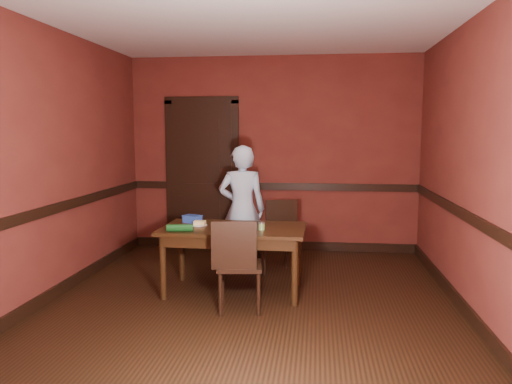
% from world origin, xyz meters
% --- Properties ---
extents(floor, '(4.00, 4.50, 0.01)m').
position_xyz_m(floor, '(0.00, 0.00, 0.00)').
color(floor, black).
rests_on(floor, ground).
extents(ceiling, '(4.00, 4.50, 0.01)m').
position_xyz_m(ceiling, '(0.00, 0.00, 2.70)').
color(ceiling, white).
rests_on(ceiling, ground).
extents(wall_back, '(4.00, 0.02, 2.70)m').
position_xyz_m(wall_back, '(0.00, 2.25, 1.35)').
color(wall_back, maroon).
rests_on(wall_back, ground).
extents(wall_front, '(4.00, 0.02, 2.70)m').
position_xyz_m(wall_front, '(0.00, -2.25, 1.35)').
color(wall_front, maroon).
rests_on(wall_front, ground).
extents(wall_left, '(0.02, 4.50, 2.70)m').
position_xyz_m(wall_left, '(-2.00, 0.00, 1.35)').
color(wall_left, maroon).
rests_on(wall_left, ground).
extents(wall_right, '(0.02, 4.50, 2.70)m').
position_xyz_m(wall_right, '(2.00, 0.00, 1.35)').
color(wall_right, maroon).
rests_on(wall_right, ground).
extents(dado_back, '(4.00, 0.03, 0.10)m').
position_xyz_m(dado_back, '(0.00, 2.23, 0.90)').
color(dado_back, black).
rests_on(dado_back, ground).
extents(dado_left, '(0.03, 4.50, 0.10)m').
position_xyz_m(dado_left, '(-1.99, 0.00, 0.90)').
color(dado_left, black).
rests_on(dado_left, ground).
extents(dado_right, '(0.03, 4.50, 0.10)m').
position_xyz_m(dado_right, '(1.99, 0.00, 0.90)').
color(dado_right, black).
rests_on(dado_right, ground).
extents(baseboard_back, '(4.00, 0.03, 0.12)m').
position_xyz_m(baseboard_back, '(0.00, 2.23, 0.06)').
color(baseboard_back, black).
rests_on(baseboard_back, ground).
extents(baseboard_left, '(0.03, 4.50, 0.12)m').
position_xyz_m(baseboard_left, '(-1.99, 0.00, 0.06)').
color(baseboard_left, black).
rests_on(baseboard_left, ground).
extents(baseboard_right, '(0.03, 4.50, 0.12)m').
position_xyz_m(baseboard_right, '(1.99, 0.00, 0.06)').
color(baseboard_right, black).
rests_on(baseboard_right, ground).
extents(door, '(1.05, 0.07, 2.20)m').
position_xyz_m(door, '(-1.00, 2.22, 1.09)').
color(door, black).
rests_on(door, ground).
extents(dining_table, '(1.48, 0.84, 0.69)m').
position_xyz_m(dining_table, '(-0.23, 0.30, 0.34)').
color(dining_table, black).
rests_on(dining_table, floor).
extents(chair_far, '(0.49, 0.49, 0.84)m').
position_xyz_m(chair_far, '(0.14, 1.13, 0.42)').
color(chair_far, black).
rests_on(chair_far, floor).
extents(chair_near, '(0.46, 0.46, 0.87)m').
position_xyz_m(chair_near, '(-0.09, -0.20, 0.44)').
color(chair_near, black).
rests_on(chair_near, floor).
extents(person, '(0.59, 0.43, 1.51)m').
position_xyz_m(person, '(-0.25, 1.06, 0.76)').
color(person, '#B0CBE8').
rests_on(person, floor).
extents(sandwich_plate, '(0.24, 0.24, 0.06)m').
position_xyz_m(sandwich_plate, '(-0.17, 0.19, 0.70)').
color(sandwich_plate, white).
rests_on(sandwich_plate, dining_table).
extents(sauce_jar, '(0.07, 0.07, 0.08)m').
position_xyz_m(sauce_jar, '(0.08, 0.18, 0.73)').
color(sauce_jar, '#739B4B').
rests_on(sauce_jar, dining_table).
extents(cheese_saucer, '(0.16, 0.16, 0.05)m').
position_xyz_m(cheese_saucer, '(-0.59, 0.34, 0.71)').
color(cheese_saucer, white).
rests_on(cheese_saucer, dining_table).
extents(food_tub, '(0.22, 0.19, 0.08)m').
position_xyz_m(food_tub, '(-0.71, 0.50, 0.73)').
color(food_tub, '#2D51B6').
rests_on(food_tub, dining_table).
extents(wrapped_veg, '(0.27, 0.11, 0.07)m').
position_xyz_m(wrapped_veg, '(-0.71, 0.01, 0.72)').
color(wrapped_veg, '#134619').
rests_on(wrapped_veg, dining_table).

